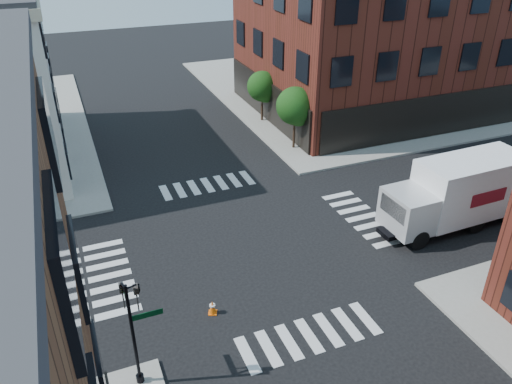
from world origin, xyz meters
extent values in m
plane|color=black|center=(0.00, 0.00, 0.00)|extent=(120.00, 120.00, 0.00)
cube|color=gray|center=(21.00, 21.00, 0.07)|extent=(30.00, 30.00, 0.15)
cube|color=#491B12|center=(20.50, 16.00, 6.00)|extent=(25.00, 16.00, 12.00)
cylinder|color=black|center=(7.50, 10.00, 0.89)|extent=(0.18, 0.18, 1.47)
cylinder|color=black|center=(7.50, 10.00, 1.62)|extent=(0.12, 0.12, 1.47)
sphere|color=#14390F|center=(7.50, 10.00, 3.30)|extent=(2.69, 2.69, 2.69)
sphere|color=#14390F|center=(7.75, 9.90, 2.75)|extent=(1.85, 1.85, 1.85)
cylinder|color=black|center=(7.50, 16.00, 0.81)|extent=(0.18, 0.18, 1.33)
cylinder|color=black|center=(7.50, 16.00, 1.48)|extent=(0.12, 0.12, 1.33)
sphere|color=#14390F|center=(7.50, 16.00, 3.00)|extent=(2.43, 2.43, 2.43)
sphere|color=#14390F|center=(7.75, 15.90, 2.51)|extent=(1.67, 1.67, 1.67)
cylinder|color=black|center=(-6.80, -6.80, 2.30)|extent=(0.12, 0.12, 4.60)
cylinder|color=black|center=(-6.80, -6.80, 0.30)|extent=(0.28, 0.28, 0.30)
cube|color=#053819|center=(-6.25, -6.80, 3.15)|extent=(1.10, 0.03, 0.22)
cube|color=#053819|center=(-6.80, -6.25, 3.40)|extent=(0.03, 1.10, 0.22)
imported|color=black|center=(-6.45, -6.70, 3.90)|extent=(0.22, 0.18, 1.10)
imported|color=black|center=(-6.90, -6.45, 3.90)|extent=(0.18, 0.22, 1.10)
cube|color=white|center=(11.98, -2.41, 2.20)|extent=(6.13, 2.77, 3.25)
cube|color=maroon|center=(12.01, -3.74, 2.20)|extent=(2.30, 0.10, 0.73)
cube|color=maroon|center=(11.94, -1.08, 2.20)|extent=(2.30, 0.10, 0.73)
cube|color=silver|center=(8.00, -2.51, 1.62)|extent=(2.16, 2.56, 2.09)
cube|color=black|center=(7.00, -2.53, 1.99)|extent=(0.15, 1.99, 0.94)
cube|color=black|center=(10.72, -2.44, 0.52)|extent=(8.40, 1.25, 0.26)
cylinder|color=black|center=(8.03, -3.61, 0.52)|extent=(1.06, 0.39, 1.05)
cylinder|color=black|center=(7.97, -1.41, 0.52)|extent=(1.06, 0.39, 1.05)
cylinder|color=black|center=(11.79, -3.51, 0.52)|extent=(1.06, 0.39, 1.05)
cylinder|color=black|center=(11.74, -1.32, 0.52)|extent=(1.06, 0.39, 1.05)
cylinder|color=black|center=(14.31, -3.45, 0.52)|extent=(1.06, 0.39, 1.05)
cylinder|color=black|center=(14.25, -1.25, 0.52)|extent=(1.06, 0.39, 1.05)
cube|color=#FC650B|center=(-3.24, -4.25, 0.02)|extent=(0.47, 0.47, 0.04)
cone|color=#FC650B|center=(-3.24, -4.25, 0.33)|extent=(0.44, 0.44, 0.66)
cylinder|color=white|center=(-3.24, -4.25, 0.43)|extent=(0.26, 0.26, 0.08)
camera|label=1|loc=(-7.59, -20.00, 15.02)|focal=35.00mm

